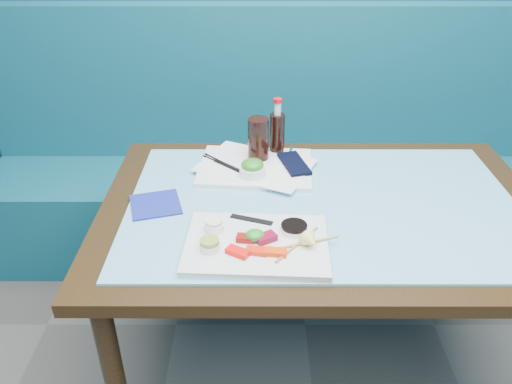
{
  "coord_description": "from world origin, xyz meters",
  "views": [
    {
      "loc": [
        -0.21,
        0.12,
        1.6
      ],
      "look_at": [
        -0.21,
        1.45,
        0.8
      ],
      "focal_mm": 35.0,
      "sensor_mm": 36.0,
      "label": 1
    }
  ],
  "objects_px": {
    "booth_bench": "(298,178)",
    "cola_glass": "(258,139)",
    "dining_table": "(321,227)",
    "blue_napkin": "(155,204)",
    "serving_tray": "(256,167)",
    "sashimi_plate": "(257,245)",
    "cola_bottle_body": "(277,135)",
    "seaweed_bowl": "(252,171)"
  },
  "relations": [
    {
      "from": "sashimi_plate",
      "to": "serving_tray",
      "type": "bearing_deg",
      "value": 93.2
    },
    {
      "from": "booth_bench",
      "to": "sashimi_plate",
      "type": "height_order",
      "value": "booth_bench"
    },
    {
      "from": "sashimi_plate",
      "to": "blue_napkin",
      "type": "distance_m",
      "value": 0.38
    },
    {
      "from": "serving_tray",
      "to": "seaweed_bowl",
      "type": "height_order",
      "value": "seaweed_bowl"
    },
    {
      "from": "serving_tray",
      "to": "blue_napkin",
      "type": "height_order",
      "value": "serving_tray"
    },
    {
      "from": "seaweed_bowl",
      "to": "cola_bottle_body",
      "type": "xyz_separation_m",
      "value": [
        0.09,
        0.19,
        0.05
      ]
    },
    {
      "from": "booth_bench",
      "to": "cola_glass",
      "type": "relative_size",
      "value": 19.65
    },
    {
      "from": "dining_table",
      "to": "cola_glass",
      "type": "bearing_deg",
      "value": 126.12
    },
    {
      "from": "cola_bottle_body",
      "to": "booth_bench",
      "type": "bearing_deg",
      "value": 74.87
    },
    {
      "from": "dining_table",
      "to": "booth_bench",
      "type": "bearing_deg",
      "value": 90.0
    },
    {
      "from": "booth_bench",
      "to": "serving_tray",
      "type": "bearing_deg",
      "value": -109.07
    },
    {
      "from": "cola_glass",
      "to": "blue_napkin",
      "type": "relative_size",
      "value": 1.02
    },
    {
      "from": "dining_table",
      "to": "cola_glass",
      "type": "relative_size",
      "value": 9.17
    },
    {
      "from": "dining_table",
      "to": "sashimi_plate",
      "type": "xyz_separation_m",
      "value": [
        -0.21,
        -0.23,
        0.1
      ]
    },
    {
      "from": "seaweed_bowl",
      "to": "cola_bottle_body",
      "type": "height_order",
      "value": "cola_bottle_body"
    },
    {
      "from": "booth_bench",
      "to": "blue_napkin",
      "type": "xyz_separation_m",
      "value": [
        -0.53,
        -0.85,
        0.39
      ]
    },
    {
      "from": "seaweed_bowl",
      "to": "sashimi_plate",
      "type": "bearing_deg",
      "value": -87.9
    },
    {
      "from": "serving_tray",
      "to": "booth_bench",
      "type": "bearing_deg",
      "value": 75.47
    },
    {
      "from": "booth_bench",
      "to": "cola_bottle_body",
      "type": "xyz_separation_m",
      "value": [
        -0.13,
        -0.5,
        0.46
      ]
    },
    {
      "from": "serving_tray",
      "to": "blue_napkin",
      "type": "bearing_deg",
      "value": -138.1
    },
    {
      "from": "blue_napkin",
      "to": "sashimi_plate",
      "type": "bearing_deg",
      "value": -34.37
    },
    {
      "from": "cola_glass",
      "to": "blue_napkin",
      "type": "bearing_deg",
      "value": -137.68
    },
    {
      "from": "serving_tray",
      "to": "seaweed_bowl",
      "type": "xyz_separation_m",
      "value": [
        -0.01,
        -0.07,
        0.02
      ]
    },
    {
      "from": "dining_table",
      "to": "blue_napkin",
      "type": "xyz_separation_m",
      "value": [
        -0.53,
        -0.02,
        0.09
      ]
    },
    {
      "from": "seaweed_bowl",
      "to": "cola_bottle_body",
      "type": "relative_size",
      "value": 0.56
    },
    {
      "from": "cola_glass",
      "to": "booth_bench",
      "type": "bearing_deg",
      "value": 70.11
    },
    {
      "from": "dining_table",
      "to": "blue_napkin",
      "type": "distance_m",
      "value": 0.53
    },
    {
      "from": "serving_tray",
      "to": "cola_bottle_body",
      "type": "xyz_separation_m",
      "value": [
        0.08,
        0.12,
        0.07
      ]
    },
    {
      "from": "sashimi_plate",
      "to": "seaweed_bowl",
      "type": "bearing_deg",
      "value": 94.81
    },
    {
      "from": "booth_bench",
      "to": "blue_napkin",
      "type": "height_order",
      "value": "booth_bench"
    },
    {
      "from": "booth_bench",
      "to": "cola_glass",
      "type": "distance_m",
      "value": 0.76
    },
    {
      "from": "dining_table",
      "to": "seaweed_bowl",
      "type": "height_order",
      "value": "seaweed_bowl"
    },
    {
      "from": "booth_bench",
      "to": "cola_bottle_body",
      "type": "distance_m",
      "value": 0.69
    },
    {
      "from": "cola_glass",
      "to": "cola_bottle_body",
      "type": "distance_m",
      "value": 0.1
    },
    {
      "from": "dining_table",
      "to": "sashimi_plate",
      "type": "relative_size",
      "value": 3.6
    },
    {
      "from": "booth_bench",
      "to": "blue_napkin",
      "type": "relative_size",
      "value": 20.01
    },
    {
      "from": "sashimi_plate",
      "to": "blue_napkin",
      "type": "height_order",
      "value": "sashimi_plate"
    },
    {
      "from": "seaweed_bowl",
      "to": "cola_bottle_body",
      "type": "distance_m",
      "value": 0.22
    },
    {
      "from": "booth_bench",
      "to": "dining_table",
      "type": "xyz_separation_m",
      "value": [
        0.0,
        -0.84,
        0.29
      ]
    },
    {
      "from": "booth_bench",
      "to": "seaweed_bowl",
      "type": "xyz_separation_m",
      "value": [
        -0.22,
        -0.69,
        0.42
      ]
    },
    {
      "from": "dining_table",
      "to": "seaweed_bowl",
      "type": "relative_size",
      "value": 15.95
    },
    {
      "from": "sashimi_plate",
      "to": "cola_bottle_body",
      "type": "xyz_separation_m",
      "value": [
        0.07,
        0.57,
        0.07
      ]
    }
  ]
}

